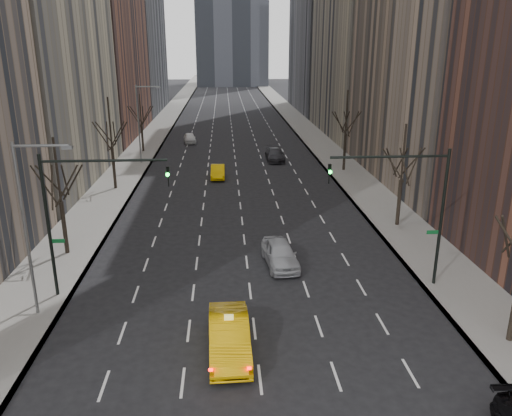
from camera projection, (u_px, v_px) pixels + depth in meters
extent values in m
cube|color=slate|center=(158.00, 130.00, 82.89)|extent=(4.50, 320.00, 0.15)
cube|color=slate|center=(304.00, 128.00, 84.38)|extent=(4.50, 320.00, 0.15)
cylinder|color=black|center=(64.00, 228.00, 33.01)|extent=(0.28, 0.28, 3.57)
cylinder|color=black|center=(57.00, 170.00, 31.79)|extent=(0.16, 0.16, 4.25)
cylinder|color=black|center=(65.00, 180.00, 32.88)|extent=(0.42, 1.80, 2.52)
cylinder|color=black|center=(73.00, 182.00, 32.40)|extent=(1.74, 0.72, 2.52)
cylinder|color=black|center=(67.00, 186.00, 31.59)|extent=(1.46, 1.25, 2.52)
cylinder|color=black|center=(52.00, 187.00, 31.26)|extent=(0.42, 1.80, 2.52)
cylinder|color=black|center=(44.00, 185.00, 31.74)|extent=(1.74, 0.72, 2.52)
cylinder|color=black|center=(51.00, 182.00, 32.55)|extent=(1.46, 1.25, 2.52)
cylinder|color=black|center=(114.00, 168.00, 48.12)|extent=(0.28, 0.28, 3.99)
cylinder|color=black|center=(110.00, 123.00, 46.76)|extent=(0.16, 0.16, 4.75)
cylinder|color=black|center=(114.00, 133.00, 47.93)|extent=(0.42, 1.80, 2.52)
cylinder|color=black|center=(120.00, 134.00, 47.44)|extent=(1.74, 0.72, 2.52)
cylinder|color=black|center=(117.00, 136.00, 46.63)|extent=(1.46, 1.25, 2.52)
cylinder|color=black|center=(107.00, 136.00, 46.30)|extent=(0.42, 1.80, 2.52)
cylinder|color=black|center=(101.00, 135.00, 46.78)|extent=(1.74, 0.72, 2.52)
cylinder|color=black|center=(105.00, 134.00, 47.60)|extent=(1.46, 1.25, 2.52)
cylinder|color=black|center=(142.00, 138.00, 65.29)|extent=(0.28, 0.28, 3.36)
cylinder|color=black|center=(140.00, 110.00, 64.14)|extent=(0.16, 0.16, 4.00)
cylinder|color=black|center=(143.00, 115.00, 65.19)|extent=(0.42, 1.80, 2.52)
cylinder|color=black|center=(147.00, 115.00, 64.71)|extent=(1.74, 0.72, 2.52)
cylinder|color=black|center=(145.00, 116.00, 63.90)|extent=(1.46, 1.25, 2.52)
cylinder|color=black|center=(139.00, 117.00, 63.57)|extent=(0.42, 1.80, 2.52)
cylinder|color=black|center=(134.00, 116.00, 64.05)|extent=(1.74, 0.72, 2.52)
cylinder|color=black|center=(136.00, 115.00, 64.86)|extent=(1.46, 1.25, 2.52)
cylinder|color=black|center=(506.00, 237.00, 22.57)|extent=(1.46, 1.25, 2.52)
cylinder|color=black|center=(399.00, 203.00, 38.27)|extent=(0.28, 0.28, 3.57)
cylinder|color=black|center=(404.00, 152.00, 37.05)|extent=(0.16, 0.16, 4.25)
cylinder|color=black|center=(401.00, 162.00, 38.14)|extent=(0.42, 1.80, 2.52)
cylinder|color=black|center=(412.00, 163.00, 37.66)|extent=(1.74, 0.72, 2.52)
cylinder|color=black|center=(414.00, 166.00, 36.85)|extent=(1.46, 1.25, 2.52)
cylinder|color=black|center=(404.00, 167.00, 36.52)|extent=(0.42, 1.80, 2.52)
cylinder|color=black|center=(393.00, 165.00, 37.00)|extent=(1.74, 0.72, 2.52)
cylinder|color=black|center=(392.00, 163.00, 37.81)|extent=(1.46, 1.25, 2.52)
cylinder|color=black|center=(345.00, 152.00, 55.27)|extent=(0.28, 0.28, 3.99)
cylinder|color=black|center=(347.00, 112.00, 53.91)|extent=(0.16, 0.16, 4.75)
cylinder|color=black|center=(346.00, 122.00, 55.08)|extent=(0.42, 1.80, 2.52)
cylinder|color=black|center=(353.00, 122.00, 54.60)|extent=(1.74, 0.72, 2.52)
cylinder|color=black|center=(353.00, 124.00, 53.79)|extent=(1.46, 1.25, 2.52)
cylinder|color=black|center=(347.00, 124.00, 53.46)|extent=(0.42, 1.80, 2.52)
cylinder|color=black|center=(339.00, 123.00, 53.94)|extent=(1.74, 0.72, 2.52)
cylinder|color=black|center=(339.00, 122.00, 54.75)|extent=(1.46, 1.25, 2.52)
cylinder|color=black|center=(49.00, 227.00, 26.70)|extent=(0.18, 0.18, 8.00)
cylinder|color=black|center=(104.00, 161.00, 25.78)|extent=(6.50, 0.14, 0.14)
imported|color=black|center=(168.00, 177.00, 26.26)|extent=(0.18, 0.22, 1.10)
sphere|color=#0CFF33|center=(168.00, 175.00, 26.04)|extent=(0.20, 0.20, 0.20)
cube|color=#0C5926|center=(58.00, 241.00, 26.97)|extent=(0.70, 0.04, 0.22)
cylinder|color=black|center=(441.00, 219.00, 28.02)|extent=(0.18, 0.18, 8.00)
cylinder|color=black|center=(390.00, 157.00, 26.70)|extent=(6.50, 0.14, 0.14)
imported|color=black|center=(329.00, 174.00, 26.78)|extent=(0.18, 0.22, 1.10)
sphere|color=#0CFF33|center=(330.00, 172.00, 26.57)|extent=(0.20, 0.20, 0.20)
cube|color=#0C5926|center=(433.00, 232.00, 28.25)|extent=(0.70, 0.04, 0.22)
cylinder|color=slate|center=(26.00, 232.00, 24.62)|extent=(0.16, 0.16, 9.00)
cylinder|color=slate|center=(41.00, 146.00, 23.37)|extent=(2.60, 0.14, 0.14)
cube|color=slate|center=(67.00, 148.00, 23.47)|extent=(0.50, 0.22, 0.15)
cylinder|color=slate|center=(139.00, 125.00, 57.82)|extent=(0.16, 0.16, 9.00)
cylinder|color=slate|center=(147.00, 87.00, 56.56)|extent=(2.60, 0.14, 0.14)
cube|color=slate|center=(158.00, 87.00, 56.66)|extent=(0.50, 0.22, 0.15)
imported|color=#DA9F04|center=(229.00, 336.00, 22.65)|extent=(1.96, 5.25, 1.71)
imported|color=#A0A2A8|center=(280.00, 254.00, 31.76)|extent=(2.37, 4.86, 1.60)
imported|color=#FDC405|center=(218.00, 172.00, 52.84)|extent=(1.45, 4.13, 1.36)
imported|color=#2F2F34|center=(275.00, 155.00, 60.75)|extent=(2.16, 5.12, 1.48)
imported|color=silver|center=(190.00, 138.00, 71.71)|extent=(2.13, 4.26, 1.39)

